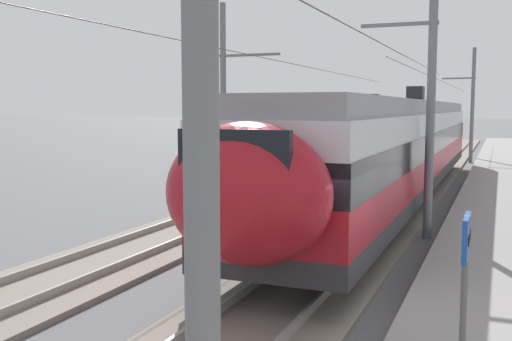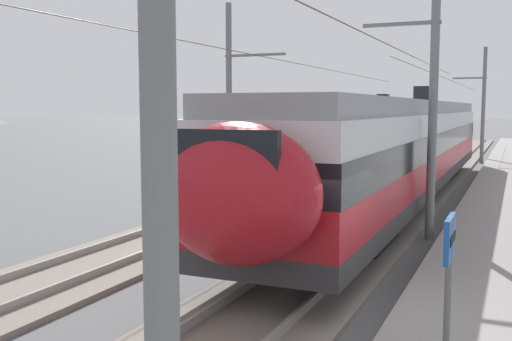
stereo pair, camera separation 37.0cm
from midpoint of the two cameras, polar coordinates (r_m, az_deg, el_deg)
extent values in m
plane|color=#565659|center=(10.60, 6.99, -13.93)|extent=(400.00, 400.00, 0.00)
cube|color=slate|center=(10.93, 0.88, -12.93)|extent=(120.00, 3.00, 0.12)
cube|color=gray|center=(10.66, 4.57, -12.65)|extent=(120.00, 0.07, 0.16)
cube|color=gray|center=(11.16, -2.62, -11.78)|extent=(120.00, 0.07, 0.16)
cube|color=slate|center=(13.31, -18.65, -9.77)|extent=(120.00, 3.00, 0.12)
cube|color=gray|center=(12.83, -16.21, -9.64)|extent=(120.00, 0.07, 0.16)
cube|color=gray|center=(13.74, -20.96, -8.75)|extent=(120.00, 0.07, 0.16)
cube|color=#2D2D30|center=(23.63, 12.97, -0.67)|extent=(28.55, 2.95, 0.45)
cube|color=maroon|center=(23.57, 13.00, 0.90)|extent=(28.55, 2.95, 0.85)
cube|color=black|center=(23.51, 13.05, 2.84)|extent=(28.55, 2.99, 0.75)
cube|color=silver|center=(23.49, 13.09, 4.54)|extent=(28.55, 2.95, 0.65)
cube|color=gray|center=(23.48, 13.12, 5.89)|extent=(28.25, 2.75, 0.45)
cube|color=black|center=(15.14, 7.42, -5.93)|extent=(2.80, 2.36, 0.42)
cube|color=black|center=(32.40, 15.50, 0.26)|extent=(2.80, 2.36, 0.42)
ellipsoid|color=maroon|center=(9.26, -1.98, -2.27)|extent=(1.80, 2.71, 2.25)
cube|color=black|center=(8.76, -3.34, 0.05)|extent=(0.16, 1.77, 1.19)
cube|color=black|center=(27.72, 14.58, 7.03)|extent=(0.90, 0.70, 0.70)
cube|color=#2D2D30|center=(38.95, 9.67, 1.96)|extent=(24.57, 2.86, 0.45)
cube|color=#1E6638|center=(38.91, 9.68, 2.92)|extent=(24.57, 2.86, 0.85)
cube|color=black|center=(38.88, 9.70, 4.09)|extent=(24.57, 2.90, 0.75)
cube|color=beige|center=(38.87, 9.72, 5.12)|extent=(24.57, 2.86, 0.65)
cube|color=gray|center=(38.86, 9.74, 5.94)|extent=(24.27, 2.66, 0.45)
cube|color=black|center=(31.62, 6.62, 0.30)|extent=(2.80, 2.29, 0.42)
cube|color=black|center=(46.43, 11.72, 2.02)|extent=(2.80, 2.29, 0.42)
ellipsoid|color=#1E6638|center=(26.52, 3.61, 3.11)|extent=(1.80, 2.63, 2.25)
cube|color=black|center=(26.02, 3.26, 3.99)|extent=(0.16, 1.72, 1.19)
cube|color=black|center=(42.47, 10.84, 6.69)|extent=(0.90, 0.70, 0.70)
cylinder|color=slate|center=(3.91, -8.04, 8.69)|extent=(0.24, 0.24, 7.59)
cylinder|color=slate|center=(16.97, 15.77, 7.93)|extent=(0.24, 0.24, 8.49)
cube|color=slate|center=(17.24, 12.87, 13.41)|extent=(0.10, 2.10, 0.10)
cylinder|color=#473823|center=(17.38, 9.85, 12.57)|extent=(43.09, 0.02, 0.02)
cylinder|color=slate|center=(41.61, 19.68, 5.83)|extent=(0.24, 0.24, 7.49)
cube|color=slate|center=(41.71, 18.52, 8.33)|extent=(0.10, 2.10, 0.10)
cylinder|color=#473823|center=(41.77, 17.27, 8.02)|extent=(43.09, 0.02, 0.02)
cylinder|color=slate|center=(24.80, -3.57, 6.70)|extent=(0.24, 0.24, 7.84)
cube|color=slate|center=(24.41, -1.09, 10.95)|extent=(0.10, 2.63, 0.10)
cylinder|color=#473823|center=(23.95, 1.50, 10.44)|extent=(43.09, 0.02, 0.02)
cylinder|color=#59595B|center=(7.40, 17.81, -11.88)|extent=(0.08, 0.08, 2.03)
cube|color=#19479E|center=(7.20, 18.00, -6.08)|extent=(0.70, 0.06, 0.50)
cube|color=black|center=(7.20, 18.28, -6.10)|extent=(0.52, 0.01, 0.10)
camera|label=1|loc=(0.18, -90.70, -0.07)|focal=42.00mm
camera|label=2|loc=(0.18, 89.30, 0.07)|focal=42.00mm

